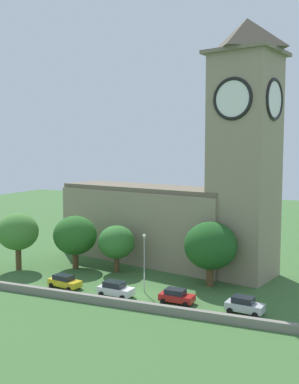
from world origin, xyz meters
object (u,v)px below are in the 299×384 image
object	(u,v)px
car_white	(115,289)
streetlamp_west_mid	(144,254)
church	(185,194)
car_silver	(244,305)
car_yellow	(64,281)
tree_riverside_west	(18,232)
tree_by_tower	(116,242)
car_red	(176,296)
tree_riverside_east	(210,246)
tree_churchyard	(75,235)

from	to	relation	value
car_white	streetlamp_west_mid	distance (m)	5.60
church	car_silver	bearing A→B (deg)	-53.07
car_yellow	tree_riverside_west	distance (m)	13.40
car_yellow	car_silver	world-z (taller)	car_silver
streetlamp_west_mid	tree_by_tower	distance (m)	10.47
tree_riverside_west	tree_by_tower	distance (m)	15.02
car_white	tree_riverside_west	distance (m)	20.57
car_yellow	car_silver	distance (m)	23.58
car_silver	tree_by_tower	bearing A→B (deg)	154.91
car_red	tree_riverside_west	bearing A→B (deg)	169.68
car_white	car_silver	distance (m)	15.80
car_red	tree_by_tower	world-z (taller)	tree_by_tower
car_yellow	streetlamp_west_mid	size ratio (longest dim) A/B	0.64
streetlamp_west_mid	tree_by_tower	bearing A→B (deg)	136.42
streetlamp_west_mid	tree_riverside_east	distance (m)	9.14
car_red	tree_by_tower	bearing A→B (deg)	143.41
tree_riverside_east	tree_by_tower	size ratio (longest dim) A/B	1.24
streetlamp_west_mid	tree_churchyard	world-z (taller)	tree_churchyard
car_silver	tree_riverside_west	size ratio (longest dim) A/B	0.50
car_white	tree_riverside_east	bearing A→B (deg)	42.23
car_yellow	streetlamp_west_mid	world-z (taller)	streetlamp_west_mid
tree_churchyard	church	bearing A→B (deg)	27.22
car_yellow	tree_riverside_east	xyz separation A→B (m)	(17.42, 8.16, 4.57)
car_yellow	car_white	world-z (taller)	car_white
church	car_red	xyz separation A→B (m)	(4.51, -16.43, -10.36)
tree_riverside_east	car_yellow	bearing A→B (deg)	-154.90
car_yellow	tree_by_tower	world-z (taller)	tree_by_tower
car_white	streetlamp_west_mid	xyz separation A→B (m)	(2.64, 2.88, 4.02)
car_yellow	car_silver	size ratio (longest dim) A/B	1.11
car_white	tree_by_tower	size ratio (longest dim) A/B	0.66
tree_by_tower	tree_churchyard	bearing A→B (deg)	-174.72
tree_riverside_east	tree_churchyard	distance (m)	21.29
car_silver	streetlamp_west_mid	world-z (taller)	streetlamp_west_mid
church	car_silver	distance (m)	23.31
church	car_white	bearing A→B (deg)	-100.65
car_silver	tree_churchyard	size ratio (longest dim) A/B	0.54
car_red	car_silver	xyz separation A→B (m)	(8.06, -0.30, 0.10)
church	tree_by_tower	xyz separation A→B (m)	(-8.15, -7.02, -6.76)
car_silver	tree_riverside_east	world-z (taller)	tree_riverside_east
church	car_yellow	xyz separation A→B (m)	(-11.00, -16.52, -10.35)
tree_churchyard	streetlamp_west_mid	bearing A→B (deg)	-24.77
tree_by_tower	streetlamp_west_mid	bearing A→B (deg)	-43.58
car_red	car_silver	world-z (taller)	car_silver
tree_riverside_east	tree_riverside_west	bearing A→B (deg)	-173.76
church	tree_riverside_west	world-z (taller)	church
car_silver	tree_churchyard	world-z (taller)	tree_churchyard
tree_churchyard	tree_by_tower	world-z (taller)	tree_churchyard
car_red	tree_riverside_east	xyz separation A→B (m)	(1.90, 8.06, 4.58)
car_yellow	tree_churchyard	bearing A→B (deg)	113.48
tree_riverside_west	car_red	bearing A→B (deg)	-10.32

